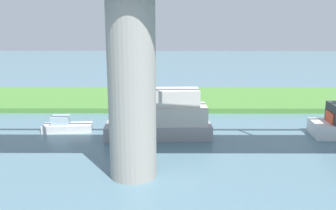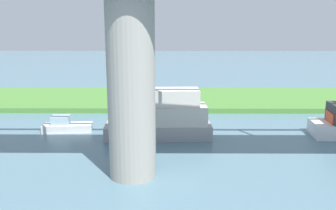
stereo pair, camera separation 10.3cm
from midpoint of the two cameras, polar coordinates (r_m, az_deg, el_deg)
ground_plane at (r=36.53m, az=-0.19°, el=-1.32°), size 160.00×160.00×0.00m
grassy_bank at (r=42.33m, az=-0.10°, el=0.99°), size 80.00×12.00×0.50m
bridge_pylon at (r=20.78m, az=-5.58°, el=2.43°), size 2.71×2.71×10.39m
person_on_bank at (r=38.08m, az=-4.00°, el=1.09°), size 0.39×0.39×1.39m
mooring_post at (r=37.29m, az=-6.82°, el=0.47°), size 0.20×0.20×1.01m
houseboat_blue at (r=31.69m, az=-15.47°, el=-3.12°), size 4.12×1.82×1.33m
pontoon_yellow at (r=28.74m, az=-0.86°, el=-2.02°), size 8.37×3.09×4.22m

